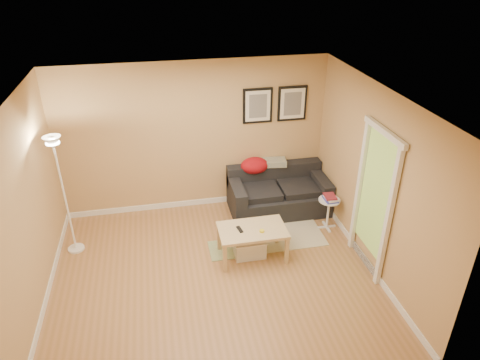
{
  "coord_description": "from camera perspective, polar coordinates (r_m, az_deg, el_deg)",
  "views": [
    {
      "loc": [
        -0.6,
        -4.75,
        4.15
      ],
      "look_at": [
        0.55,
        0.85,
        1.05
      ],
      "focal_mm": 32.53,
      "sensor_mm": 36.0,
      "label": 1
    }
  ],
  "objects": [
    {
      "name": "wall_front",
      "position": [
        4.01,
        0.51,
        -16.87
      ],
      "size": [
        4.5,
        0.0,
        4.5
      ],
      "primitive_type": "plane",
      "rotation": [
        -1.57,
        0.0,
        0.0
      ],
      "color": "tan",
      "rests_on": "ground"
    },
    {
      "name": "area_rug",
      "position": [
        7.16,
        5.71,
        -7.1
      ],
      "size": [
        1.25,
        0.85,
        0.01
      ],
      "primitive_type": "cube",
      "color": "#C0B798",
      "rests_on": "ground"
    },
    {
      "name": "floor",
      "position": [
        6.34,
        -3.41,
        -12.51
      ],
      "size": [
        4.5,
        4.5,
        0.0
      ],
      "primitive_type": "plane",
      "color": "#A47146",
      "rests_on": "ground"
    },
    {
      "name": "coffee_table",
      "position": [
        6.54,
        1.6,
        -8.22
      ],
      "size": [
        1.04,
        0.68,
        0.5
      ],
      "primitive_type": null,
      "rotation": [
        0.0,
        0.0,
        -0.08
      ],
      "color": "tan",
      "rests_on": "ground"
    },
    {
      "name": "plaid_throw",
      "position": [
        7.68,
        4.48,
        2.34
      ],
      "size": [
        0.45,
        0.32,
        0.1
      ],
      "primitive_type": null,
      "rotation": [
        0.0,
        0.0,
        -0.14
      ],
      "color": "#C7C374",
      "rests_on": "sofa"
    },
    {
      "name": "ceiling",
      "position": [
        5.04,
        -4.26,
        10.45
      ],
      "size": [
        4.5,
        4.5,
        0.0
      ],
      "primitive_type": "plane",
      "rotation": [
        3.14,
        0.0,
        0.0
      ],
      "color": "white",
      "rests_on": "wall_back"
    },
    {
      "name": "sofa",
      "position": [
        7.59,
        5.11,
        -1.48
      ],
      "size": [
        1.7,
        0.9,
        0.75
      ],
      "primitive_type": null,
      "color": "black",
      "rests_on": "ground"
    },
    {
      "name": "doorway",
      "position": [
        6.23,
        16.99,
        -3.04
      ],
      "size": [
        0.12,
        1.01,
        2.13
      ],
      "primitive_type": null,
      "color": "white",
      "rests_on": "ground"
    },
    {
      "name": "framed_print_left",
      "position": [
        7.32,
        2.33,
        9.71
      ],
      "size": [
        0.5,
        0.04,
        0.6
      ],
      "primitive_type": null,
      "color": "black",
      "rests_on": "wall_back"
    },
    {
      "name": "framed_print_right",
      "position": [
        7.48,
        6.86,
        9.95
      ],
      "size": [
        0.5,
        0.04,
        0.6
      ],
      "primitive_type": null,
      "color": "black",
      "rests_on": "wall_back"
    },
    {
      "name": "wall_right",
      "position": [
        6.23,
        17.13,
        -0.13
      ],
      "size": [
        0.0,
        4.0,
        4.0
      ],
      "primitive_type": "plane",
      "rotation": [
        1.57,
        0.0,
        -1.57
      ],
      "color": "tan",
      "rests_on": "ground"
    },
    {
      "name": "wall_back",
      "position": [
        7.35,
        -6.04,
        5.49
      ],
      "size": [
        4.5,
        0.0,
        4.5
      ],
      "primitive_type": "plane",
      "rotation": [
        1.57,
        0.0,
        0.0
      ],
      "color": "tan",
      "rests_on": "ground"
    },
    {
      "name": "tape_roll",
      "position": [
        6.33,
        2.88,
        -6.7
      ],
      "size": [
        0.07,
        0.07,
        0.03
      ],
      "primitive_type": "cylinder",
      "color": "yellow",
      "rests_on": "coffee_table"
    },
    {
      "name": "book_stack",
      "position": [
        7.12,
        11.79,
        -2.29
      ],
      "size": [
        0.24,
        0.29,
        0.08
      ],
      "primitive_type": null,
      "rotation": [
        0.0,
        0.0,
        0.19
      ],
      "color": "#3841AA",
      "rests_on": "side_table"
    },
    {
      "name": "green_runner",
      "position": [
        6.82,
        -1.07,
        -8.98
      ],
      "size": [
        0.7,
        0.5,
        0.01
      ],
      "primitive_type": "cube",
      "color": "#668C4C",
      "rests_on": "ground"
    },
    {
      "name": "baseboard_right",
      "position": [
        6.89,
        15.58,
        -9.31
      ],
      "size": [
        0.02,
        4.0,
        0.1
      ],
      "primitive_type": "cube",
      "color": "white",
      "rests_on": "ground"
    },
    {
      "name": "floor_lamp",
      "position": [
        6.8,
        -21.94,
        -2.41
      ],
      "size": [
        0.25,
        0.25,
        1.89
      ],
      "primitive_type": null,
      "color": "white",
      "rests_on": "ground"
    },
    {
      "name": "side_table",
      "position": [
        7.29,
        11.46,
        -4.36
      ],
      "size": [
        0.35,
        0.35,
        0.54
      ],
      "primitive_type": null,
      "color": "white",
      "rests_on": "ground"
    },
    {
      "name": "red_throw",
      "position": [
        7.57,
        1.92,
        1.92
      ],
      "size": [
        0.48,
        0.36,
        0.28
      ],
      "primitive_type": null,
      "color": "#AD101D",
      "rests_on": "sofa"
    },
    {
      "name": "remote_control",
      "position": [
        6.36,
        -0.04,
        -6.49
      ],
      "size": [
        0.08,
        0.17,
        0.02
      ],
      "primitive_type": "cube",
      "rotation": [
        0.0,
        0.0,
        0.19
      ],
      "color": "black",
      "rests_on": "coffee_table"
    },
    {
      "name": "baseboard_left",
      "position": [
        6.49,
        -23.99,
        -13.76
      ],
      "size": [
        0.02,
        4.0,
        0.1
      ],
      "primitive_type": "cube",
      "color": "white",
      "rests_on": "ground"
    },
    {
      "name": "wall_left",
      "position": [
        5.78,
        -26.49,
        -4.41
      ],
      "size": [
        0.0,
        4.0,
        4.0
      ],
      "primitive_type": "plane",
      "rotation": [
        1.57,
        0.0,
        1.57
      ],
      "color": "tan",
      "rests_on": "ground"
    },
    {
      "name": "storage_bin",
      "position": [
        6.62,
        1.24,
        -8.75
      ],
      "size": [
        0.47,
        0.35,
        0.29
      ],
      "primitive_type": null,
      "color": "white",
      "rests_on": "ground"
    },
    {
      "name": "baseboard_back",
      "position": [
        7.92,
        -5.57,
        -2.89
      ],
      "size": [
        4.5,
        0.02,
        0.1
      ],
      "primitive_type": "cube",
      "color": "white",
      "rests_on": "ground"
    }
  ]
}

